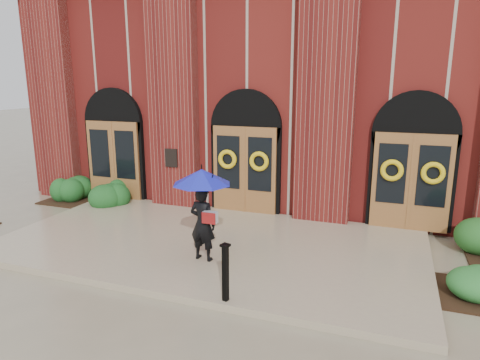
% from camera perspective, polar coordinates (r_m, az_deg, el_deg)
% --- Properties ---
extents(ground, '(90.00, 90.00, 0.00)m').
position_cam_1_polar(ground, '(10.38, -4.48, -9.16)').
color(ground, gray).
rests_on(ground, ground).
extents(landing, '(10.00, 5.30, 0.15)m').
position_cam_1_polar(landing, '(10.47, -4.15, -8.49)').
color(landing, tan).
rests_on(landing, ground).
extents(church_building, '(16.20, 12.53, 7.00)m').
position_cam_1_polar(church_building, '(17.96, 7.21, 11.74)').
color(church_building, maroon).
rests_on(church_building, ground).
extents(man_with_umbrella, '(1.36, 1.36, 2.00)m').
position_cam_1_polar(man_with_umbrella, '(9.00, -5.05, -2.29)').
color(man_with_umbrella, black).
rests_on(man_with_umbrella, landing).
extents(metal_post, '(0.18, 0.18, 1.06)m').
position_cam_1_polar(metal_post, '(7.60, -1.96, -12.07)').
color(metal_post, black).
rests_on(metal_post, landing).
extents(hedge_wall_left, '(2.91, 1.16, 0.75)m').
position_cam_1_polar(hedge_wall_left, '(14.73, -19.58, -1.57)').
color(hedge_wall_left, '#194D1C').
rests_on(hedge_wall_left, ground).
extents(hedge_front_right, '(1.54, 1.32, 0.54)m').
position_cam_1_polar(hedge_front_right, '(9.25, 28.33, -11.86)').
color(hedge_front_right, '#246528').
rests_on(hedge_front_right, ground).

